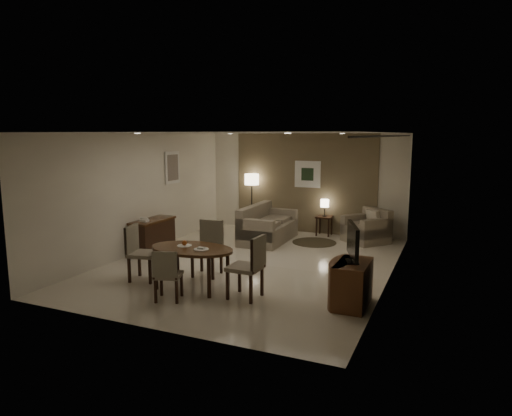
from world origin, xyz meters
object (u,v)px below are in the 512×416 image
at_px(console_desk, 153,236).
at_px(sofa, 268,224).
at_px(tv_cabinet, 353,284).
at_px(armchair, 366,226).
at_px(chair_left, 144,253).
at_px(floor_lamp, 252,202).
at_px(chair_far, 207,249).
at_px(chair_right, 245,267).
at_px(side_table, 324,226).
at_px(dining_table, 192,268).
at_px(chair_near, 168,274).

distance_m(console_desk, sofa, 2.88).
xyz_separation_m(tv_cabinet, armchair, (-0.58, 4.40, 0.07)).
bearing_deg(chair_left, floor_lamp, -10.68).
xyz_separation_m(chair_left, floor_lamp, (-0.08, 5.02, 0.28)).
bearing_deg(chair_left, chair_far, -64.16).
height_order(chair_right, armchair, chair_right).
xyz_separation_m(sofa, armchair, (2.29, 0.85, -0.03)).
distance_m(console_desk, chair_right, 3.70).
bearing_deg(chair_far, side_table, 69.76).
height_order(chair_far, sofa, chair_far).
relative_size(dining_table, side_table, 2.95).
height_order(dining_table, side_table, dining_table).
relative_size(dining_table, sofa, 0.80).
xyz_separation_m(side_table, floor_lamp, (-2.12, 0.00, 0.53)).
distance_m(armchair, floor_lamp, 3.32).
height_order(chair_left, sofa, chair_left).
bearing_deg(tv_cabinet, armchair, 97.57).
bearing_deg(side_table, floor_lamp, 179.87).
bearing_deg(floor_lamp, dining_table, -77.54).
bearing_deg(side_table, dining_table, -101.31).
relative_size(console_desk, chair_near, 1.40).
bearing_deg(chair_near, chair_right, -171.48).
distance_m(chair_left, chair_right, 2.10).
bearing_deg(side_table, chair_right, -89.37).
distance_m(chair_far, chair_left, 1.16).
xyz_separation_m(chair_near, side_table, (1.04, 5.69, -0.17)).
distance_m(chair_far, sofa, 3.11).
relative_size(dining_table, armchair, 1.63).
relative_size(tv_cabinet, armchair, 0.96).
relative_size(tv_cabinet, sofa, 0.47).
relative_size(tv_cabinet, side_table, 1.73).
bearing_deg(console_desk, chair_left, -58.07).
bearing_deg(armchair, chair_left, -84.60).
relative_size(chair_far, armchair, 1.11).
bearing_deg(armchair, tv_cabinet, -42.56).
relative_size(chair_right, floor_lamp, 0.67).
bearing_deg(console_desk, floor_lamp, 72.53).
distance_m(console_desk, dining_table, 2.78).
relative_size(chair_right, side_table, 2.03).
bearing_deg(tv_cabinet, floor_lamp, 129.14).
xyz_separation_m(chair_far, chair_left, (-0.92, -0.70, -0.01)).
bearing_deg(chair_near, console_desk, -68.92).
xyz_separation_m(chair_far, sofa, (-0.00, 3.11, -0.07)).
height_order(console_desk, armchair, armchair).
relative_size(dining_table, chair_left, 1.50).
bearing_deg(chair_far, sofa, 84.33).
xyz_separation_m(chair_near, sofa, (-0.08, 4.50, 0.02)).
xyz_separation_m(console_desk, side_table, (3.14, 3.25, -0.12)).
bearing_deg(armchair, sofa, -119.75).
bearing_deg(chair_left, sofa, -25.11).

